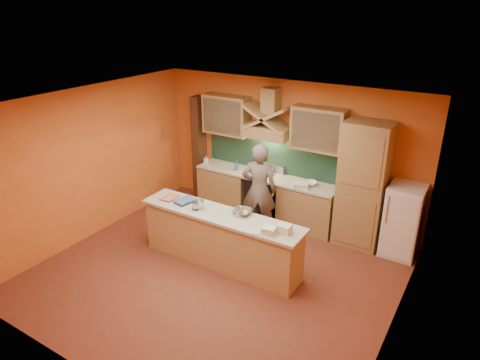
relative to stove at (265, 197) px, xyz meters
The scene contains 36 objects.
floor 2.27m from the stove, 82.23° to the right, with size 5.50×5.00×0.01m, color brown.
ceiling 3.23m from the stove, 82.23° to the right, with size 5.50×5.00×0.01m, color white.
wall_back 1.04m from the stove, 45.00° to the left, with size 5.50×0.02×2.80m, color orange.
wall_front 4.80m from the stove, 86.35° to the right, with size 5.50×0.02×2.80m, color orange.
wall_left 3.43m from the stove, 138.08° to the right, with size 0.02×5.00×2.80m, color orange.
wall_right 3.88m from the stove, 35.80° to the right, with size 0.02×5.00×2.80m, color orange.
base_cabinet_left 0.95m from the stove, behind, with size 1.10×0.60×0.86m, color #A27D4A.
base_cabinet_right 0.95m from the stove, ahead, with size 1.10×0.60×0.86m, color #A27D4A.
counter_top 0.45m from the stove, behind, with size 3.00×0.62×0.04m, color #BFB5A1.
stove is the anchor object (origin of this frame).
backsplash 0.85m from the stove, 90.00° to the left, with size 3.00×0.03×0.70m, color #173325.
range_hood 1.37m from the stove, 90.00° to the left, with size 0.92×0.50×0.24m, color #A27D4A.
hood_chimney 1.96m from the stove, 90.00° to the left, with size 0.30×0.30×0.50m, color #A27D4A.
upper_cabinet_left 1.85m from the stove, behind, with size 1.00×0.35×0.80m, color #A27D4A.
upper_cabinet_right 1.85m from the stove, ahead, with size 1.00×0.35×0.80m, color #A27D4A.
pantry_column 2.07m from the stove, ahead, with size 0.80×0.60×2.30m, color #A27D4A.
fridge 2.71m from the stove, ahead, with size 0.58×0.60×1.30m, color white.
trim_column_left 1.89m from the stove, behind, with size 0.20×0.30×2.30m, color #472816.
island_body 1.91m from the stove, 83.99° to the right, with size 2.80×0.55×0.88m, color tan.
island_top 1.97m from the stove, 83.99° to the right, with size 2.90×0.62×0.05m, color #BFB5A1.
person 0.81m from the stove, 71.33° to the right, with size 0.66×0.43×1.80m, color #70665B.
pot_large 0.57m from the stove, behind, with size 0.25×0.25×0.17m, color #B6B7BD.
pot_small 0.52m from the stove, 50.62° to the left, with size 0.18×0.18×0.14m, color #B3B4BA.
soap_bottle_a 1.52m from the stove, behind, with size 0.08×0.08×0.17m, color silver.
soap_bottle_b 0.87m from the stove, behind, with size 0.08×0.08×0.22m, color #2F5B81.
bowl_back 1.09m from the stove, ahead, with size 0.25×0.25×0.08m, color white.
dish_rack 1.02m from the stove, 12.28° to the right, with size 0.28×0.22×0.10m, color silver.
book_lower 2.20m from the stove, 118.23° to the right, with size 0.23×0.31×0.03m, color #BF6744.
book_upper 2.03m from the stove, 110.58° to the right, with size 0.25×0.34×0.03m, color #3E5F89.
jar_large 2.03m from the stove, 95.26° to the right, with size 0.13×0.13×0.16m, color silver.
jar_small 2.09m from the stove, 96.79° to the right, with size 0.11×0.11×0.13m, color silver.
kitchen_scale 1.95m from the stove, 74.66° to the right, with size 0.11×0.11×0.09m, color silver.
mixing_bowl 1.88m from the stove, 73.44° to the right, with size 0.31×0.31×0.08m, color white.
cloth 2.39m from the stove, 63.20° to the right, with size 0.24×0.18×0.02m, color #C3A9A0.
grocery_bag_a 2.41m from the stove, 54.50° to the right, with size 0.20×0.16×0.13m, color beige.
grocery_bag_b 2.46m from the stove, 60.19° to the right, with size 0.19×0.15×0.12m, color #EBE6C2.
Camera 1 is at (3.44, -4.82, 4.15)m, focal length 32.00 mm.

